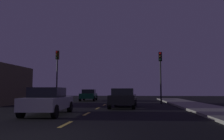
{
  "coord_description": "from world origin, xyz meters",
  "views": [
    {
      "loc": [
        2.6,
        -5.79,
        1.3
      ],
      "look_at": [
        0.7,
        13.8,
        3.12
      ],
      "focal_mm": 35.33,
      "sensor_mm": 36.0,
      "label": 1
    }
  ],
  "objects_px": {
    "car_adjacent_lane": "(48,101)",
    "car_oncoming_far": "(89,95)",
    "car_stopped_ahead": "(123,98)",
    "traffic_signal_right": "(160,67)",
    "traffic_signal_left": "(57,66)"
  },
  "relations": [
    {
      "from": "traffic_signal_right",
      "to": "car_oncoming_far",
      "type": "xyz_separation_m",
      "value": [
        -8.22,
        5.43,
        -2.81
      ]
    },
    {
      "from": "car_adjacent_lane",
      "to": "car_oncoming_far",
      "type": "bearing_deg",
      "value": 93.74
    },
    {
      "from": "car_stopped_ahead",
      "to": "traffic_signal_right",
      "type": "bearing_deg",
      "value": 54.44
    },
    {
      "from": "traffic_signal_right",
      "to": "car_stopped_ahead",
      "type": "bearing_deg",
      "value": -125.56
    },
    {
      "from": "car_adjacent_lane",
      "to": "car_oncoming_far",
      "type": "relative_size",
      "value": 1.08
    },
    {
      "from": "car_adjacent_lane",
      "to": "car_oncoming_far",
      "type": "distance_m",
      "value": 15.8
    },
    {
      "from": "traffic_signal_left",
      "to": "car_oncoming_far",
      "type": "relative_size",
      "value": 1.38
    },
    {
      "from": "traffic_signal_left",
      "to": "car_adjacent_lane",
      "type": "distance_m",
      "value": 11.24
    },
    {
      "from": "traffic_signal_left",
      "to": "car_adjacent_lane",
      "type": "xyz_separation_m",
      "value": [
        3.25,
        -10.34,
        -3.0
      ]
    },
    {
      "from": "car_stopped_ahead",
      "to": "car_oncoming_far",
      "type": "relative_size",
      "value": 1.2
    },
    {
      "from": "car_stopped_ahead",
      "to": "car_adjacent_lane",
      "type": "bearing_deg",
      "value": -124.16
    },
    {
      "from": "traffic_signal_right",
      "to": "car_oncoming_far",
      "type": "distance_m",
      "value": 10.24
    },
    {
      "from": "car_stopped_ahead",
      "to": "car_adjacent_lane",
      "type": "height_order",
      "value": "car_adjacent_lane"
    },
    {
      "from": "car_oncoming_far",
      "to": "traffic_signal_right",
      "type": "bearing_deg",
      "value": -33.44
    },
    {
      "from": "traffic_signal_right",
      "to": "car_adjacent_lane",
      "type": "distance_m",
      "value": 12.9
    }
  ]
}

